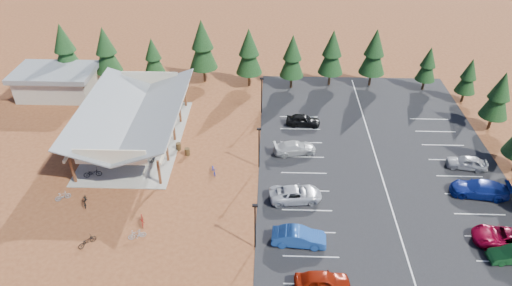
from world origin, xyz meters
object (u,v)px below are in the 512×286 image
(bike_pavilion, at_px, (133,113))
(lamp_post_1, at_px, (259,145))
(car_6, at_px, (506,238))
(car_3, at_px, (295,148))
(bike_9, at_px, (63,196))
(car_8, at_px, (467,162))
(bike_1, at_px, (115,146))
(bike_5, at_px, (159,138))
(bike_3, at_px, (124,111))
(car_1, at_px, (299,237))
(car_4, at_px, (303,120))
(bike_6, at_px, (166,121))
(outbuilding, at_px, (57,82))
(bike_13, at_px, (137,234))
(trash_bin_1, at_px, (187,152))
(bike_14, at_px, (214,170))
(lamp_post_0, at_px, (255,223))
(bike_2, at_px, (121,120))
(bike_0, at_px, (93,173))
(lamp_post_2, at_px, (262,93))
(bike_7, at_px, (166,105))
(bike_8, at_px, (85,201))
(car_0, at_px, (322,281))
(bike_12, at_px, (87,241))
(bike_4, at_px, (146,159))
(bike_11, at_px, (142,220))
(car_7, at_px, (480,189))
(car_2, at_px, (296,194))
(trash_bin_0, at_px, (179,146))

(bike_pavilion, bearing_deg, lamp_post_1, -18.43)
(car_6, bearing_deg, car_3, -118.74)
(bike_9, relative_size, car_8, 0.36)
(bike_1, height_order, bike_5, bike_1)
(bike_3, distance_m, car_1, 31.45)
(bike_1, height_order, car_3, car_3)
(bike_1, height_order, car_4, car_4)
(lamp_post_1, distance_m, car_4, 10.69)
(bike_6, distance_m, car_6, 39.84)
(outbuilding, height_order, bike_13, outbuilding)
(trash_bin_1, relative_size, bike_5, 0.51)
(bike_14, xyz_separation_m, car_6, (27.59, -9.56, 0.38))
(lamp_post_0, bearing_deg, bike_2, 131.18)
(bike_0, xyz_separation_m, car_3, (22.09, 5.32, 0.15))
(lamp_post_2, xyz_separation_m, bike_7, (-12.91, 0.54, -2.35))
(bike_8, bearing_deg, car_4, 15.64)
(trash_bin_1, relative_size, bike_0, 0.47)
(car_0, bearing_deg, bike_12, 76.56)
(bike_13, bearing_deg, bike_2, 179.70)
(trash_bin_1, relative_size, car_1, 0.18)
(bike_pavilion, height_order, lamp_post_0, lamp_post_0)
(lamp_post_0, relative_size, bike_5, 2.91)
(bike_1, height_order, bike_6, bike_1)
(outbuilding, relative_size, car_0, 2.40)
(bike_0, xyz_separation_m, bike_4, (5.20, 2.71, -0.04))
(bike_0, xyz_separation_m, car_0, (23.66, -13.74, 0.22))
(lamp_post_1, distance_m, car_8, 23.25)
(bike_1, relative_size, bike_6, 1.03)
(bike_pavilion, relative_size, bike_1, 10.87)
(bike_11, height_order, car_7, car_7)
(bike_2, distance_m, bike_3, 2.23)
(trash_bin_1, height_order, bike_8, bike_8)
(bike_5, bearing_deg, car_6, -120.15)
(bike_9, bearing_deg, bike_0, -58.43)
(bike_5, distance_m, bike_12, 17.04)
(bike_0, height_order, bike_4, bike_0)
(bike_5, distance_m, bike_13, 15.85)
(lamp_post_0, relative_size, car_4, 1.20)
(bike_1, bearing_deg, lamp_post_0, -113.82)
(bike_13, xyz_separation_m, car_2, (14.81, 5.86, 0.28))
(trash_bin_0, relative_size, bike_0, 0.47)
(bike_7, distance_m, car_8, 37.98)
(car_3, xyz_separation_m, car_8, (19.03, -2.22, 0.02))
(bike_0, bearing_deg, bike_7, -33.84)
(bike_3, height_order, car_8, car_8)
(bike_8, distance_m, bike_14, 13.56)
(bike_3, relative_size, car_4, 0.36)
(bike_14, bearing_deg, bike_0, 167.74)
(car_2, height_order, car_3, car_2)
(bike_13, bearing_deg, lamp_post_0, 66.48)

